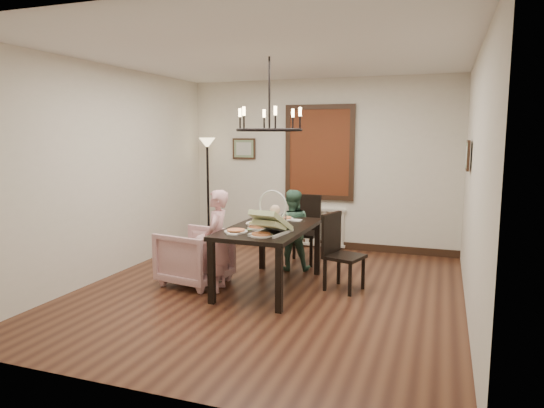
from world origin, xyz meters
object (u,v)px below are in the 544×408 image
Objects in this scene: drinking_glass at (268,222)px; chair_far at (303,229)px; armchair at (195,256)px; floor_lamp at (208,192)px; elderly_woman at (217,249)px; seated_man at (291,237)px; dining_table at (269,233)px; chair_right at (345,252)px; baby_bouncer at (271,219)px.

chair_far is at bearing 87.79° from drinking_glass.
armchair is 5.39× the size of drinking_glass.
drinking_glass is 2.80m from floor_lamp.
elderly_woman is 1.09× the size of seated_man.
seated_man is (0.01, 0.88, -0.22)m from dining_table.
chair_right is at bearing 111.17° from armchair.
chair_right is 1.01× the size of seated_man.
drinking_glass is (0.01, -0.08, 0.16)m from dining_table.
seated_man is (-0.88, 0.66, -0.00)m from chair_right.
baby_bouncer is at bearing -66.22° from dining_table.
baby_bouncer is (0.10, -1.66, 0.44)m from chair_far.
chair_right is at bearing -51.55° from chair_far.
dining_table reaches higher than armchair.
baby_bouncer reaches higher than drinking_glass.
elderly_woman is (0.40, -0.16, 0.16)m from armchair.
chair_right is at bearing 19.10° from drinking_glass.
drinking_glass is (0.00, -0.96, 0.37)m from seated_man.
baby_bouncer reaches higher than seated_man.
floor_lamp is at bearing -46.03° from seated_man.
seated_man is at bearing 90.45° from dining_table.
dining_table is 2.14× the size of armchair.
chair_right reaches higher than armchair.
chair_right is 1.01m from drinking_glass.
seated_man is at bearing -30.87° from floor_lamp.
drinking_glass is (-0.05, -1.35, 0.34)m from chair_far.
baby_bouncer is at bearing -86.65° from chair_far.
dining_table is 0.50m from baby_bouncer.
seated_man is 6.53× the size of drinking_glass.
baby_bouncer is (-0.73, -0.62, 0.47)m from chair_right.
elderly_woman is at bearing -60.77° from floor_lamp.
chair_far is at bearing 56.07° from chair_right.
chair_far reaches higher than chair_right.
dining_table is 11.56× the size of drinking_glass.
seated_man is 1.80× the size of baby_bouncer.
seated_man is at bearing 70.76° from chair_right.
chair_right reaches higher than drinking_glass.
chair_far is 1.30× the size of armchair.
seated_man is 1.03m from drinking_glass.
baby_bouncer is 0.29× the size of floor_lamp.
chair_far is 0.99× the size of elderly_woman.
elderly_woman is 0.57× the size of floor_lamp.
elderly_woman reaches higher than drinking_glass.
elderly_woman is 2.68m from floor_lamp.
elderly_woman reaches higher than dining_table.
chair_far reaches higher than seated_man.
armchair is 0.83× the size of seated_man.
armchair is at bearing -169.84° from dining_table.
armchair is 1.30m from baby_bouncer.
chair_right is 1.81× the size of baby_bouncer.
chair_right is 1.22× the size of armchair.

